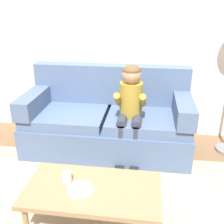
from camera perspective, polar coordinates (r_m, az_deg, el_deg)
The scene contains 10 objects.
ground at distance 2.82m, azimuth -2.02°, elevation -15.86°, with size 10.00×10.00×0.00m, color brown.
wall_back at distance 3.61m, azimuth 1.62°, elevation 17.03°, with size 8.00×0.10×2.80m, color silver.
area_rug at distance 2.63m, azimuth -3.00°, elevation -19.11°, with size 2.95×1.79×0.01m, color tan.
couch at distance 3.36m, azimuth -0.90°, elevation -1.92°, with size 1.97×0.90×0.99m.
coffee_table at distance 2.24m, azimuth -4.06°, elevation -16.39°, with size 1.07×0.57×0.38m.
person_child at distance 3.02m, azimuth 3.89°, elevation 1.57°, with size 0.34×0.58×1.10m.
plate at distance 2.20m, azimuth -6.64°, elevation -15.90°, with size 0.21×0.21×0.01m, color white.
donut at distance 2.18m, azimuth -6.68°, elevation -15.39°, with size 0.12×0.12×0.04m, color beige.
mug at distance 2.27m, azimuth -9.51°, elevation -13.35°, with size 0.08×0.08×0.09m, color silver.
toy_controller at distance 2.94m, azimuth -11.37°, elevation -13.85°, with size 0.23×0.09×0.05m.
Camera 1 is at (0.40, -2.17, 1.75)m, focal length 43.48 mm.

